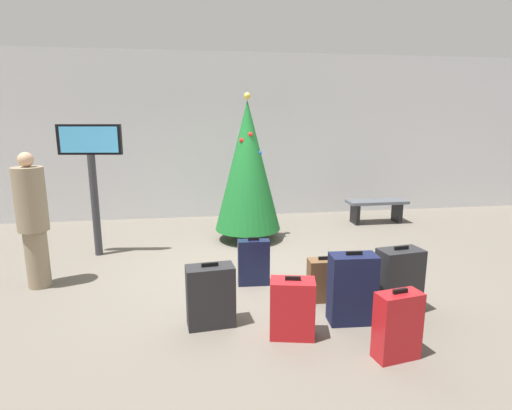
{
  "coord_description": "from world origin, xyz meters",
  "views": [
    {
      "loc": [
        -0.75,
        -5.52,
        2.21
      ],
      "look_at": [
        0.17,
        0.42,
        0.9
      ],
      "focal_mm": 28.84,
      "sensor_mm": 36.0,
      "label": 1
    }
  ],
  "objects_px": {
    "traveller_0": "(33,218)",
    "suitcase_2": "(352,289)",
    "waiting_bench": "(377,206)",
    "suitcase_1": "(323,280)",
    "suitcase_3": "(292,308)",
    "suitcase_0": "(211,296)",
    "flight_info_kiosk": "(92,165)",
    "suitcase_5": "(254,262)",
    "suitcase_4": "(399,281)",
    "suitcase_6": "(398,326)",
    "holiday_tree": "(248,166)"
  },
  "relations": [
    {
      "from": "suitcase_4",
      "to": "suitcase_5",
      "type": "distance_m",
      "value": 1.83
    },
    {
      "from": "suitcase_6",
      "to": "suitcase_3",
      "type": "bearing_deg",
      "value": 148.7
    },
    {
      "from": "suitcase_2",
      "to": "suitcase_6",
      "type": "height_order",
      "value": "suitcase_2"
    },
    {
      "from": "suitcase_1",
      "to": "suitcase_6",
      "type": "distance_m",
      "value": 1.32
    },
    {
      "from": "suitcase_1",
      "to": "suitcase_4",
      "type": "relative_size",
      "value": 0.71
    },
    {
      "from": "suitcase_5",
      "to": "suitcase_6",
      "type": "height_order",
      "value": "suitcase_6"
    },
    {
      "from": "suitcase_3",
      "to": "traveller_0",
      "type": "bearing_deg",
      "value": 149.81
    },
    {
      "from": "suitcase_4",
      "to": "suitcase_6",
      "type": "height_order",
      "value": "suitcase_4"
    },
    {
      "from": "waiting_bench",
      "to": "suitcase_3",
      "type": "height_order",
      "value": "suitcase_3"
    },
    {
      "from": "traveller_0",
      "to": "suitcase_4",
      "type": "relative_size",
      "value": 2.25
    },
    {
      "from": "suitcase_0",
      "to": "suitcase_3",
      "type": "height_order",
      "value": "suitcase_0"
    },
    {
      "from": "suitcase_2",
      "to": "flight_info_kiosk",
      "type": "bearing_deg",
      "value": 139.44
    },
    {
      "from": "suitcase_2",
      "to": "suitcase_3",
      "type": "bearing_deg",
      "value": -164.62
    },
    {
      "from": "waiting_bench",
      "to": "holiday_tree",
      "type": "bearing_deg",
      "value": -164.81
    },
    {
      "from": "suitcase_2",
      "to": "suitcase_3",
      "type": "height_order",
      "value": "suitcase_2"
    },
    {
      "from": "flight_info_kiosk",
      "to": "suitcase_5",
      "type": "distance_m",
      "value": 3.02
    },
    {
      "from": "holiday_tree",
      "to": "traveller_0",
      "type": "height_order",
      "value": "holiday_tree"
    },
    {
      "from": "holiday_tree",
      "to": "suitcase_3",
      "type": "relative_size",
      "value": 4.0
    },
    {
      "from": "suitcase_0",
      "to": "suitcase_2",
      "type": "bearing_deg",
      "value": -6.09
    },
    {
      "from": "waiting_bench",
      "to": "suitcase_0",
      "type": "relative_size",
      "value": 1.76
    },
    {
      "from": "suitcase_1",
      "to": "suitcase_5",
      "type": "distance_m",
      "value": 0.97
    },
    {
      "from": "flight_info_kiosk",
      "to": "suitcase_0",
      "type": "bearing_deg",
      "value": -56.79
    },
    {
      "from": "suitcase_2",
      "to": "suitcase_5",
      "type": "relative_size",
      "value": 1.24
    },
    {
      "from": "holiday_tree",
      "to": "suitcase_6",
      "type": "height_order",
      "value": "holiday_tree"
    },
    {
      "from": "suitcase_0",
      "to": "suitcase_1",
      "type": "xyz_separation_m",
      "value": [
        1.37,
        0.41,
        -0.07
      ]
    },
    {
      "from": "flight_info_kiosk",
      "to": "suitcase_1",
      "type": "bearing_deg",
      "value": -35.4
    },
    {
      "from": "waiting_bench",
      "to": "suitcase_1",
      "type": "bearing_deg",
      "value": -123.59
    },
    {
      "from": "flight_info_kiosk",
      "to": "traveller_0",
      "type": "distance_m",
      "value": 1.4
    },
    {
      "from": "traveller_0",
      "to": "suitcase_3",
      "type": "distance_m",
      "value": 3.52
    },
    {
      "from": "suitcase_1",
      "to": "flight_info_kiosk",
      "type": "bearing_deg",
      "value": 144.6
    },
    {
      "from": "suitcase_3",
      "to": "suitcase_2",
      "type": "bearing_deg",
      "value": 15.38
    },
    {
      "from": "waiting_bench",
      "to": "suitcase_1",
      "type": "xyz_separation_m",
      "value": [
        -2.27,
        -3.42,
        -0.09
      ]
    },
    {
      "from": "suitcase_2",
      "to": "suitcase_3",
      "type": "relative_size",
      "value": 1.25
    },
    {
      "from": "suitcase_6",
      "to": "traveller_0",
      "type": "bearing_deg",
      "value": 149.56
    },
    {
      "from": "suitcase_0",
      "to": "suitcase_4",
      "type": "height_order",
      "value": "suitcase_4"
    },
    {
      "from": "suitcase_5",
      "to": "suitcase_4",
      "type": "bearing_deg",
      "value": -34.18
    },
    {
      "from": "waiting_bench",
      "to": "suitcase_5",
      "type": "height_order",
      "value": "suitcase_5"
    },
    {
      "from": "suitcase_0",
      "to": "suitcase_4",
      "type": "bearing_deg",
      "value": -0.39
    },
    {
      "from": "flight_info_kiosk",
      "to": "suitcase_0",
      "type": "height_order",
      "value": "flight_info_kiosk"
    },
    {
      "from": "waiting_bench",
      "to": "suitcase_1",
      "type": "distance_m",
      "value": 4.1
    },
    {
      "from": "waiting_bench",
      "to": "traveller_0",
      "type": "distance_m",
      "value": 6.35
    },
    {
      "from": "suitcase_1",
      "to": "suitcase_3",
      "type": "relative_size",
      "value": 0.86
    },
    {
      "from": "suitcase_2",
      "to": "waiting_bench",
      "type": "bearing_deg",
      "value": 61.91
    },
    {
      "from": "traveller_0",
      "to": "suitcase_2",
      "type": "xyz_separation_m",
      "value": [
        3.7,
        -1.55,
        -0.54
      ]
    },
    {
      "from": "traveller_0",
      "to": "suitcase_5",
      "type": "xyz_separation_m",
      "value": [
        2.8,
        -0.37,
        -0.62
      ]
    },
    {
      "from": "waiting_bench",
      "to": "suitcase_4",
      "type": "xyz_separation_m",
      "value": [
        -1.51,
        -3.84,
        0.02
      ]
    },
    {
      "from": "flight_info_kiosk",
      "to": "suitcase_5",
      "type": "height_order",
      "value": "flight_info_kiosk"
    },
    {
      "from": "waiting_bench",
      "to": "traveller_0",
      "type": "xyz_separation_m",
      "value": [
        -5.83,
        -2.44,
        0.58
      ]
    },
    {
      "from": "flight_info_kiosk",
      "to": "suitcase_4",
      "type": "relative_size",
      "value": 2.65
    },
    {
      "from": "holiday_tree",
      "to": "suitcase_0",
      "type": "height_order",
      "value": "holiday_tree"
    }
  ]
}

